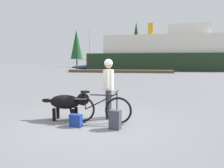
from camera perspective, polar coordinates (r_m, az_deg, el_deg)
name	(u,v)px	position (r m, az deg, el deg)	size (l,w,h in m)	color
ground_plane	(91,124)	(6.06, -5.49, -10.60)	(160.00, 160.00, 0.00)	slate
bicycle	(99,109)	(6.08, -3.35, -6.59)	(1.80, 0.44, 0.93)	black
person_cyclist	(108,82)	(6.46, -0.94, 0.41)	(0.32, 0.53, 1.80)	#333338
dog	(68,102)	(6.45, -11.57, -4.70)	(1.47, 0.48, 0.82)	black
backpack	(115,120)	(5.57, 0.84, -9.42)	(0.28, 0.20, 0.50)	#3F3F4C
handbag_pannier	(76,120)	(5.89, -9.57, -9.50)	(0.32, 0.18, 0.33)	navy
dock_pier	(120,71)	(32.71, 2.20, 3.42)	(15.65, 2.26, 0.40)	brown
ferry_boat	(171,54)	(41.56, 15.28, 7.71)	(29.53, 8.56, 8.68)	#1E331E
sailboat_moored	(90,67)	(44.58, -5.86, 4.49)	(7.97, 2.23, 8.43)	navy
pine_tree_far_left	(77,44)	(64.58, -9.39, 10.32)	(3.53, 3.53, 10.81)	#4C331E
pine_tree_center	(136,40)	(60.11, 6.40, 11.50)	(3.08, 3.08, 12.16)	#4C331E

